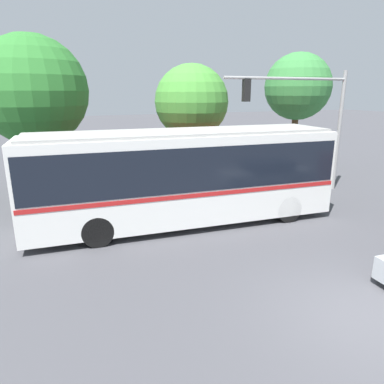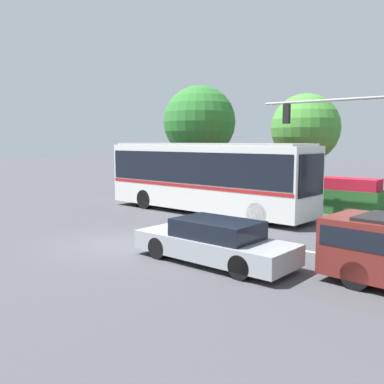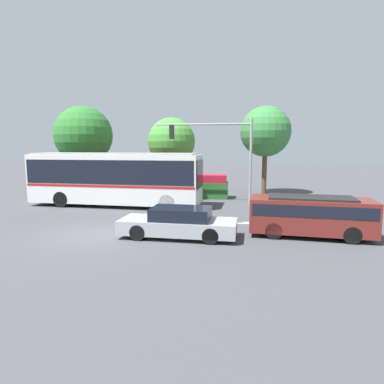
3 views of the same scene
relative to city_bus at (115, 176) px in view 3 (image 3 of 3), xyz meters
name	(u,v)px [view 3 (image 3 of 3)]	position (x,y,z in m)	size (l,w,h in m)	color
ground_plane	(94,235)	(1.53, -6.93, -1.94)	(140.00, 140.00, 0.00)	#444449
city_bus	(115,176)	(0.00, 0.00, 0.00)	(11.18, 3.27, 3.42)	silver
sedan_foreground	(179,223)	(5.27, -6.89, -1.33)	(4.99, 2.03, 1.28)	#9EA3A8
suv_left_lane	(310,213)	(10.80, -5.98, -0.94)	(5.18, 2.49, 1.71)	maroon
traffic_light_pole	(223,146)	(6.85, 1.61, 1.91)	(6.40, 0.24, 5.67)	gray
flowering_hedge	(160,186)	(2.05, 3.99, -1.08)	(10.21, 1.37, 1.74)	#286028
street_tree_left	(84,135)	(-4.78, 5.86, 2.81)	(4.74, 4.74, 7.13)	brown
street_tree_centre	(172,142)	(2.63, 5.69, 2.27)	(3.77, 3.77, 6.11)	brown
street_tree_right	(265,132)	(10.04, 6.70, 3.05)	(4.01, 4.01, 7.02)	brown
lane_stripe_near	(241,223)	(7.94, -4.03, -1.93)	(2.40, 0.16, 0.01)	silver
lane_stripe_mid	(268,223)	(9.28, -3.80, -1.93)	(2.40, 0.16, 0.01)	silver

